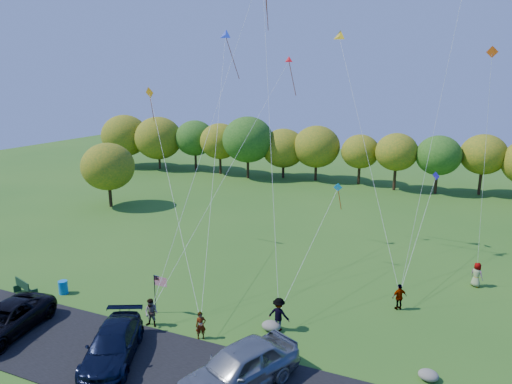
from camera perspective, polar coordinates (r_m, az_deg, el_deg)
ground at (r=26.31m, az=-6.21°, el=-16.85°), size 140.00×140.00×0.00m
asphalt_lane at (r=23.48m, az=-11.36°, el=-21.16°), size 44.00×6.00×0.06m
treeline at (r=57.47m, az=11.79°, el=4.89°), size 75.47×27.62×8.34m
minivan_dark at (r=28.76m, az=-28.91°, el=-13.87°), size 3.50×6.05×1.59m
minivan_navy at (r=24.41m, az=-17.49°, el=-17.79°), size 4.31×5.88×1.58m
minivan_silver at (r=21.55m, az=-2.09°, el=-21.06°), size 4.70×6.36×2.02m
flyer_a at (r=25.28m, az=-6.92°, el=-16.24°), size 0.66×0.64×1.53m
flyer_b at (r=26.81m, az=-12.95°, el=-14.51°), size 0.84×0.68×1.64m
flyer_c at (r=25.83m, az=2.87°, el=-15.01°), size 1.24×0.74×1.88m
flyer_d at (r=29.18m, az=17.49°, el=-12.39°), size 0.99×0.90×1.62m
flyer_e at (r=34.03m, az=25.87°, el=-9.29°), size 0.97×0.89×1.66m
park_bench at (r=33.30m, az=-27.05°, el=-10.47°), size 1.78×0.79×1.01m
trash_barrel at (r=32.40m, az=-22.96°, el=-10.91°), size 0.57×0.57×0.86m
flag_assembly at (r=27.59m, az=-12.14°, el=-11.34°), size 0.89×0.58×2.41m
boulder_near at (r=26.08m, az=1.92°, el=-16.39°), size 1.08×0.84×0.54m
boulder_far at (r=23.86m, az=20.75°, el=-20.62°), size 0.92×0.77×0.48m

